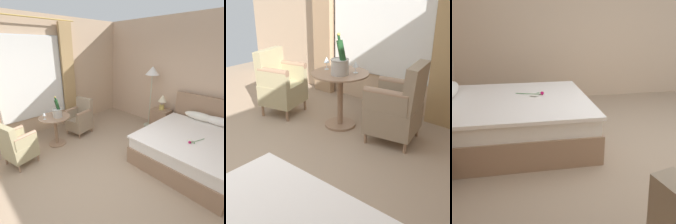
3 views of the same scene
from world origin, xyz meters
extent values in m
plane|color=tan|center=(0.00, 0.00, 0.00)|extent=(7.36, 7.36, 0.00)
cube|color=#CBB094|center=(2.82, 0.00, 1.51)|extent=(0.12, 5.98, 3.01)
cube|color=#967359|center=(0.77, 1.76, 0.18)|extent=(1.77, 2.00, 0.35)
cube|color=white|center=(0.77, 1.76, 0.46)|extent=(1.72, 1.94, 0.20)
cube|color=white|center=(0.77, 1.70, 0.58)|extent=(1.81, 1.88, 0.04)
cylinder|color=#2D6628|center=(0.92, 1.54, 0.61)|extent=(0.13, 0.36, 0.01)
sphere|color=#B20F4C|center=(0.86, 1.36, 0.63)|extent=(0.05, 0.05, 0.05)
ellipsoid|color=#33702D|center=(0.92, 1.40, 0.61)|extent=(0.03, 0.05, 0.01)
cube|color=white|center=(0.82, 1.47, 0.61)|extent=(0.11, 0.13, 0.00)
camera|label=1|loc=(1.87, -1.58, 2.26)|focal=28.00mm
camera|label=2|loc=(1.07, 2.45, 1.79)|focal=50.00mm
camera|label=3|loc=(-2.49, 1.65, 1.54)|focal=40.00mm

